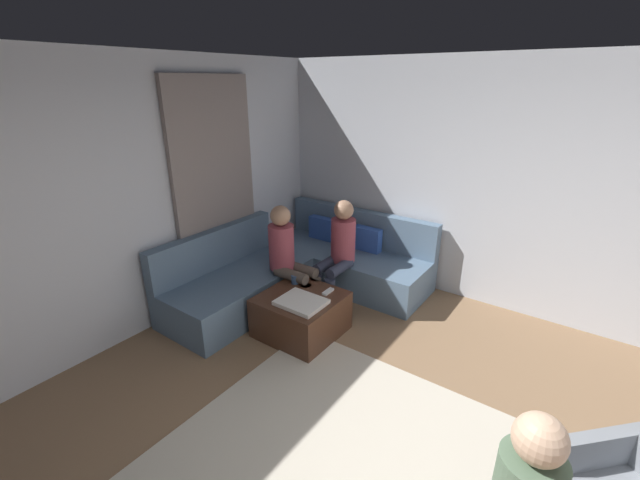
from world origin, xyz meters
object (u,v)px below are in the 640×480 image
Objects in this scene: sectional_couch at (302,269)px; ottoman at (301,314)px; coffee_mug at (295,279)px; game_remote at (328,291)px; person_on_couch_back at (338,249)px; person_on_couch_side at (289,255)px.

sectional_couch reaches higher than ottoman.
ottoman is 8.00× the size of coffee_mug.
ottoman is at bearing -129.29° from game_remote.
person_on_couch_back is 0.58m from person_on_couch_side.
sectional_couch is 2.12× the size of person_on_couch_side.
game_remote is at bearing 50.71° from ottoman.
coffee_mug is 0.40m from game_remote.
person_on_couch_back is (0.16, 0.60, 0.19)m from coffee_mug.
coffee_mug is at bearing 75.27° from person_on_couch_back.
person_on_couch_back is at bearing 144.00° from person_on_couch_side.
sectional_couch is 0.58m from person_on_couch_side.
sectional_couch reaches higher than coffee_mug.
sectional_couch is 2.12× the size of person_on_couch_back.
person_on_couch_side reaches higher than game_remote.
coffee_mug is 0.08× the size of person_on_couch_back.
person_on_couch_back is (-0.06, 0.78, 0.45)m from ottoman.
person_on_couch_back reaches higher than coffee_mug.
sectional_couch is 0.62m from person_on_couch_back.
sectional_couch is at bearing -160.40° from person_on_couch_side.
ottoman is at bearing -52.49° from sectional_couch.
sectional_couch is 17.00× the size of game_remote.
person_on_couch_back is (-0.24, 0.56, 0.23)m from game_remote.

